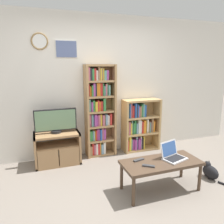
{
  "coord_description": "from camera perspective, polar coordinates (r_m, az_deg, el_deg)",
  "views": [
    {
      "loc": [
        -1.11,
        -2.24,
        1.73
      ],
      "look_at": [
        0.01,
        0.94,
        0.97
      ],
      "focal_mm": 35.0,
      "sensor_mm": 36.0,
      "label": 1
    }
  ],
  "objects": [
    {
      "name": "wall_back",
      "position": [
        4.16,
        -3.93,
        6.72
      ],
      "size": [
        6.17,
        0.09,
        2.6
      ],
      "color": "silver",
      "rests_on": "ground_plane"
    },
    {
      "name": "tv_stand",
      "position": [
        3.98,
        -14.04,
        -9.13
      ],
      "size": [
        0.77,
        0.45,
        0.56
      ],
      "color": "#9E754C",
      "rests_on": "ground_plane"
    },
    {
      "name": "television",
      "position": [
        3.86,
        -14.51,
        -2.25
      ],
      "size": [
        0.71,
        0.18,
        0.42
      ],
      "color": "black",
      "rests_on": "tv_stand"
    },
    {
      "name": "coffee_table",
      "position": [
        3.14,
        12.69,
        -13.24
      ],
      "size": [
        1.08,
        0.48,
        0.43
      ],
      "color": "#4C3828",
      "rests_on": "ground_plane"
    },
    {
      "name": "cat",
      "position": [
        3.78,
        24.21,
        -13.92
      ],
      "size": [
        0.18,
        0.47,
        0.26
      ],
      "rotation": [
        0.0,
        0.0,
        0.02
      ],
      "color": "black",
      "rests_on": "ground_plane"
    },
    {
      "name": "laptop",
      "position": [
        3.22,
        15.51,
        -10.66
      ],
      "size": [
        0.37,
        0.33,
        0.23
      ],
      "rotation": [
        0.0,
        0.0,
        0.29
      ],
      "color": "silver",
      "rests_on": "coffee_table"
    },
    {
      "name": "remote_far_from_laptop",
      "position": [
        2.94,
        9.53,
        -13.71
      ],
      "size": [
        0.16,
        0.13,
        0.02
      ],
      "rotation": [
        0.0,
        0.0,
        4.09
      ],
      "color": "#38383A",
      "rests_on": "coffee_table"
    },
    {
      "name": "remote_near_laptop",
      "position": [
        3.08,
        6.99,
        -12.32
      ],
      "size": [
        0.17,
        0.08,
        0.02
      ],
      "rotation": [
        0.0,
        0.0,
        4.93
      ],
      "color": "#38383A",
      "rests_on": "coffee_table"
    },
    {
      "name": "bookshelf_tall",
      "position": [
        4.07,
        -3.44,
        0.24
      ],
      "size": [
        0.55,
        0.26,
        1.71
      ],
      "color": "tan",
      "rests_on": "ground_plane"
    },
    {
      "name": "ground_plane",
      "position": [
        3.04,
        6.16,
        -22.17
      ],
      "size": [
        18.0,
        18.0,
        0.0
      ],
      "primitive_type": "plane",
      "color": "gray"
    },
    {
      "name": "bookshelf_short",
      "position": [
        4.43,
        6.9,
        -3.47
      ],
      "size": [
        0.74,
        0.3,
        1.04
      ],
      "color": "tan",
      "rests_on": "ground_plane"
    }
  ]
}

